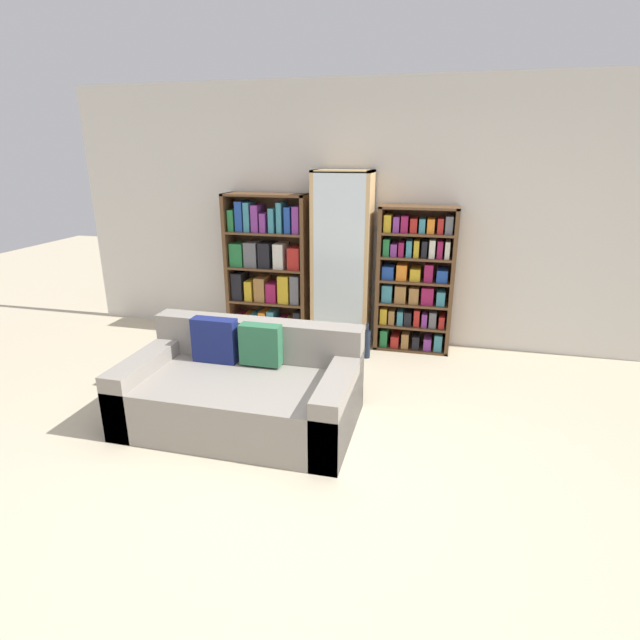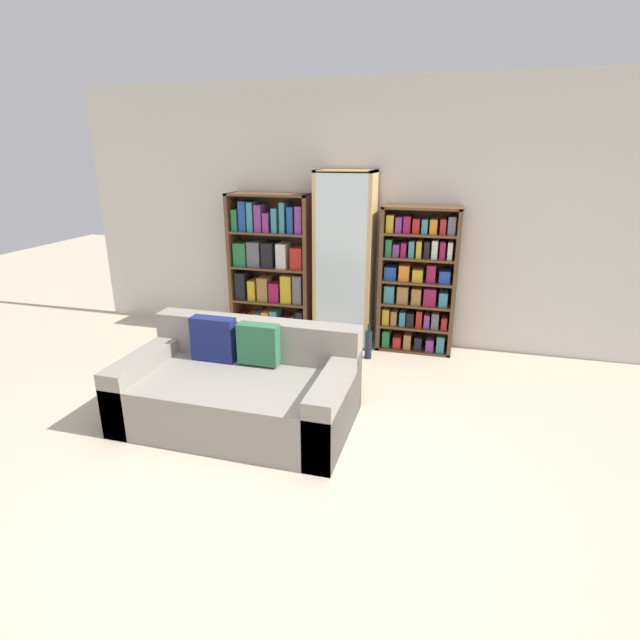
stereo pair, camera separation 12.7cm
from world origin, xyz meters
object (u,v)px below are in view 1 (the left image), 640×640
Objects in this scene: bookshelf_right at (415,281)px; couch at (243,390)px; display_cabinet at (342,260)px; wine_bottle at (367,344)px; bookshelf_left at (268,270)px.

couch is at bearing -121.71° from bookshelf_right.
display_cabinet is 0.92m from wine_bottle.
bookshelf_left is 0.85m from display_cabinet.
display_cabinet is at bearing 78.10° from couch.
wine_bottle is (0.35, -0.37, -0.76)m from display_cabinet.
bookshelf_left is 1.06× the size of bookshelf_right.
couch is 1.09× the size of bookshelf_left.
bookshelf_left is at bearing -179.97° from bookshelf_right.
bookshelf_right is at bearing 0.03° from bookshelf_left.
wine_bottle is at bearing -136.93° from bookshelf_right.
display_cabinet reaches higher than bookshelf_left.
wine_bottle is (1.18, -0.39, -0.61)m from bookshelf_left.
wine_bottle is (0.73, 1.47, -0.11)m from couch.
bookshelf_left is (-0.45, 1.86, 0.51)m from couch.
bookshelf_left reaches higher than couch.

